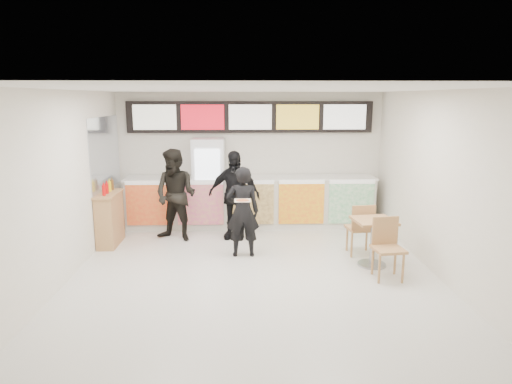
{
  "coord_description": "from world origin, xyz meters",
  "views": [
    {
      "loc": [
        -0.2,
        -6.93,
        2.88
      ],
      "look_at": [
        0.06,
        1.2,
        1.19
      ],
      "focal_mm": 32.0,
      "sensor_mm": 36.0,
      "label": 1
    }
  ],
  "objects_px": {
    "customer_left": "(176,195)",
    "condiment_ledge": "(110,218)",
    "customer_main": "(243,212)",
    "drinks_fridge": "(209,183)",
    "service_counter": "(251,202)",
    "cafe_table": "(373,234)",
    "customer_mid": "(234,195)"
  },
  "relations": [
    {
      "from": "condiment_ledge",
      "to": "drinks_fridge",
      "type": "bearing_deg",
      "value": 33.03
    },
    {
      "from": "customer_left",
      "to": "customer_mid",
      "type": "distance_m",
      "value": 1.18
    },
    {
      "from": "customer_left",
      "to": "customer_mid",
      "type": "height_order",
      "value": "customer_left"
    },
    {
      "from": "drinks_fridge",
      "to": "cafe_table",
      "type": "height_order",
      "value": "drinks_fridge"
    },
    {
      "from": "service_counter",
      "to": "customer_left",
      "type": "distance_m",
      "value": 1.84
    },
    {
      "from": "condiment_ledge",
      "to": "customer_mid",
      "type": "bearing_deg",
      "value": 8.05
    },
    {
      "from": "drinks_fridge",
      "to": "cafe_table",
      "type": "xyz_separation_m",
      "value": [
        3.0,
        -2.55,
        -0.43
      ]
    },
    {
      "from": "service_counter",
      "to": "cafe_table",
      "type": "xyz_separation_m",
      "value": [
        2.07,
        -2.54,
        0.0
      ]
    },
    {
      "from": "cafe_table",
      "to": "condiment_ledge",
      "type": "xyz_separation_m",
      "value": [
        -4.89,
        1.33,
        -0.04
      ]
    },
    {
      "from": "customer_main",
      "to": "condiment_ledge",
      "type": "xyz_separation_m",
      "value": [
        -2.63,
        0.74,
        -0.3
      ]
    },
    {
      "from": "drinks_fridge",
      "to": "cafe_table",
      "type": "distance_m",
      "value": 3.96
    },
    {
      "from": "service_counter",
      "to": "condiment_ledge",
      "type": "relative_size",
      "value": 4.45
    },
    {
      "from": "service_counter",
      "to": "condiment_ledge",
      "type": "xyz_separation_m",
      "value": [
        -2.82,
        -1.21,
        -0.04
      ]
    },
    {
      "from": "customer_left",
      "to": "condiment_ledge",
      "type": "distance_m",
      "value": 1.37
    },
    {
      "from": "drinks_fridge",
      "to": "condiment_ledge",
      "type": "xyz_separation_m",
      "value": [
        -1.89,
        -1.23,
        -0.47
      ]
    },
    {
      "from": "customer_mid",
      "to": "customer_left",
      "type": "bearing_deg",
      "value": -161.81
    },
    {
      "from": "customer_mid",
      "to": "condiment_ledge",
      "type": "distance_m",
      "value": 2.51
    },
    {
      "from": "customer_main",
      "to": "condiment_ledge",
      "type": "bearing_deg",
      "value": -18.22
    },
    {
      "from": "customer_left",
      "to": "cafe_table",
      "type": "bearing_deg",
      "value": -1.45
    },
    {
      "from": "customer_left",
      "to": "cafe_table",
      "type": "xyz_separation_m",
      "value": [
        3.61,
        -1.59,
        -0.36
      ]
    },
    {
      "from": "customer_mid",
      "to": "condiment_ledge",
      "type": "height_order",
      "value": "customer_mid"
    },
    {
      "from": "service_counter",
      "to": "customer_left",
      "type": "bearing_deg",
      "value": -148.48
    },
    {
      "from": "drinks_fridge",
      "to": "customer_left",
      "type": "relative_size",
      "value": 1.07
    },
    {
      "from": "customer_left",
      "to": "customer_mid",
      "type": "bearing_deg",
      "value": 26.36
    },
    {
      "from": "customer_left",
      "to": "condiment_ledge",
      "type": "bearing_deg",
      "value": -145.92
    },
    {
      "from": "drinks_fridge",
      "to": "customer_main",
      "type": "height_order",
      "value": "drinks_fridge"
    },
    {
      "from": "customer_main",
      "to": "cafe_table",
      "type": "relative_size",
      "value": 0.97
    },
    {
      "from": "cafe_table",
      "to": "customer_mid",
      "type": "bearing_deg",
      "value": 138.41
    },
    {
      "from": "service_counter",
      "to": "customer_mid",
      "type": "height_order",
      "value": "customer_mid"
    },
    {
      "from": "drinks_fridge",
      "to": "customer_left",
      "type": "bearing_deg",
      "value": -122.19
    },
    {
      "from": "service_counter",
      "to": "customer_main",
      "type": "bearing_deg",
      "value": -95.51
    },
    {
      "from": "drinks_fridge",
      "to": "customer_main",
      "type": "bearing_deg",
      "value": -69.25
    }
  ]
}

